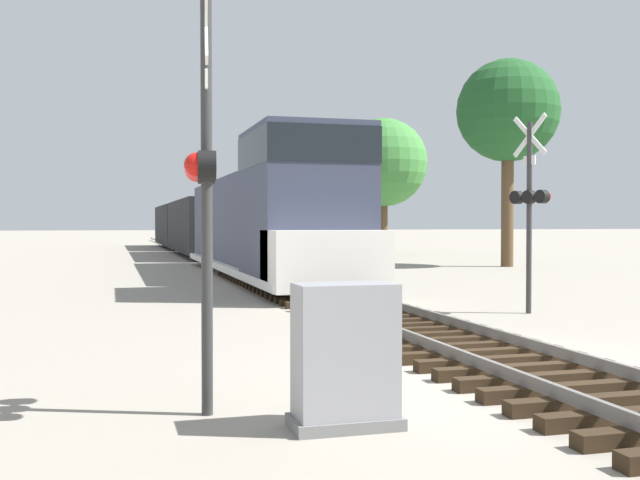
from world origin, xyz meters
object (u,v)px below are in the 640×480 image
(freight_train, at_px, (210,225))
(crossing_signal_far, at_px, (530,201))
(crossing_signal_near, at_px, (204,175))
(tree_deep_background, at_px, (328,174))
(tree_far_right, at_px, (508,112))
(tree_mid_background, at_px, (383,163))
(relay_cabinet, at_px, (345,357))

(freight_train, xyz_separation_m, crossing_signal_far, (3.77, -26.09, 0.60))
(crossing_signal_near, bearing_deg, tree_deep_background, 168.30)
(tree_far_right, relative_size, tree_deep_background, 1.18)
(tree_far_right, xyz_separation_m, tree_deep_background, (-2.78, 20.03, -1.63))
(tree_far_right, height_order, tree_mid_background, tree_far_right)
(crossing_signal_far, distance_m, tree_mid_background, 30.53)
(freight_train, height_order, tree_mid_background, tree_mid_background)
(crossing_signal_far, height_order, tree_deep_background, tree_deep_background)
(crossing_signal_near, relative_size, tree_mid_background, 0.53)
(freight_train, distance_m, tree_far_right, 16.76)
(crossing_signal_near, distance_m, relay_cabinet, 2.39)
(crossing_signal_far, relative_size, tree_far_right, 0.46)
(crossing_signal_near, height_order, tree_mid_background, tree_mid_background)
(crossing_signal_far, bearing_deg, freight_train, -10.93)
(freight_train, xyz_separation_m, crossing_signal_near, (-4.32, -33.02, 0.62))
(freight_train, bearing_deg, tree_deep_background, 46.19)
(freight_train, height_order, relay_cabinet, freight_train)
(crossing_signal_far, xyz_separation_m, tree_deep_background, (5.85, 36.11, 2.98))
(crossing_signal_far, height_order, relay_cabinet, crossing_signal_far)
(crossing_signal_far, bearing_deg, relay_cabinet, 119.77)
(freight_train, bearing_deg, tree_mid_background, 16.36)
(crossing_signal_near, xyz_separation_m, crossing_signal_far, (8.08, 6.93, -0.02))
(crossing_signal_near, xyz_separation_m, tree_deep_background, (13.93, 43.04, 2.97))
(tree_mid_background, bearing_deg, relay_cabinet, -111.05)
(tree_deep_background, bearing_deg, crossing_signal_near, -107.94)
(freight_train, height_order, tree_deep_background, tree_deep_background)
(freight_train, bearing_deg, tree_far_right, -38.93)
(crossing_signal_near, relative_size, tree_deep_background, 0.56)
(freight_train, relative_size, crossing_signal_near, 11.25)
(tree_mid_background, bearing_deg, tree_far_right, -85.23)
(relay_cabinet, bearing_deg, tree_mid_background, 68.95)
(freight_train, distance_m, tree_mid_background, 12.38)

